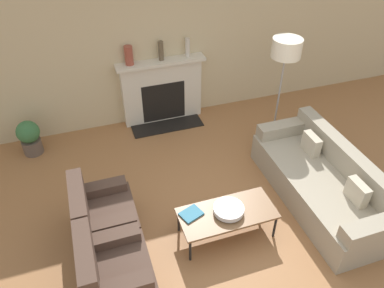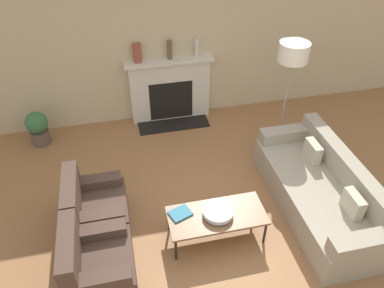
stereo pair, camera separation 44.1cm
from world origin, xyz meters
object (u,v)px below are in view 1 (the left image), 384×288
floor_lamp (286,54)px  mantel_vase_center_right (188,47)px  armchair_near (113,272)px  bowl (229,209)px  mantel_vase_left (129,56)px  potted_plant (29,137)px  book (191,214)px  fireplace (162,92)px  mantel_vase_center_left (161,51)px  armchair_far (102,216)px  couch (323,183)px  coffee_table (227,214)px

floor_lamp → mantel_vase_center_right: size_ratio=5.58×
armchair_near → floor_lamp: 3.84m
bowl → mantel_vase_left: bearing=101.8°
potted_plant → book: bearing=-51.8°
fireplace → book: fireplace is taller
bowl → floor_lamp: size_ratio=0.21×
fireplace → floor_lamp: 2.22m
book → mantel_vase_center_left: (0.39, 2.73, 0.91)m
armchair_near → mantel_vase_center_right: mantel_vase_center_right is taller
mantel_vase_left → mantel_vase_center_right: mantel_vase_center_right is taller
fireplace → armchair_far: (-1.40, -2.30, -0.27)m
couch → bowl: bearing=-83.6°
armchair_far → floor_lamp: (3.04, 1.15, 1.23)m
fireplace → book: 2.74m
armchair_near → bowl: (1.48, 0.31, 0.15)m
coffee_table → floor_lamp: bearing=46.9°
bowl → floor_lamp: bearing=47.2°
coffee_table → couch: bearing=6.2°
armchair_near → couch: bearing=-80.8°
floor_lamp → potted_plant: (-3.91, 0.86, -1.21)m
armchair_far → mantel_vase_center_left: 2.90m
armchair_near → book: 1.12m
mantel_vase_center_right → armchair_far: bearing=-129.1°
floor_lamp → armchair_near: bearing=-146.7°
mantel_vase_center_left → mantel_vase_center_right: bearing=0.0°
floor_lamp → potted_plant: bearing=167.6°
armchair_far → mantel_vase_center_right: mantel_vase_center_right is taller
fireplace → couch: 3.10m
bowl → mantel_vase_center_left: 2.97m
bowl → mantel_vase_center_left: size_ratio=1.16×
mantel_vase_left → book: bearing=-86.9°
coffee_table → potted_plant: potted_plant is taller
armchair_near → mantel_vase_center_left: (1.42, 3.15, 1.02)m
potted_plant → fireplace: bearing=7.2°
bowl → mantel_vase_left: (-0.59, 2.84, 0.87)m
floor_lamp → mantel_vase_center_left: floor_lamp is taller
armchair_near → potted_plant: bearing=17.0°
floor_lamp → armchair_far: bearing=-159.2°
mantel_vase_left → mantel_vase_center_left: (0.54, -0.00, 0.01)m
armchair_near → armchair_far: size_ratio=1.00×
fireplace → bowl: size_ratio=4.03×
armchair_near → mantel_vase_left: (0.89, 3.15, 1.02)m
couch → book: (-1.93, -0.05, 0.11)m
coffee_table → book: 0.45m
floor_lamp → mantel_vase_left: (-2.15, 1.16, -0.21)m
fireplace → mantel_vase_center_left: mantel_vase_center_left is taller
fireplace → bowl: 2.83m
mantel_vase_left → mantel_vase_center_right: 0.99m
fireplace → mantel_vase_center_right: bearing=1.7°
armchair_near → potted_plant: size_ratio=1.38×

